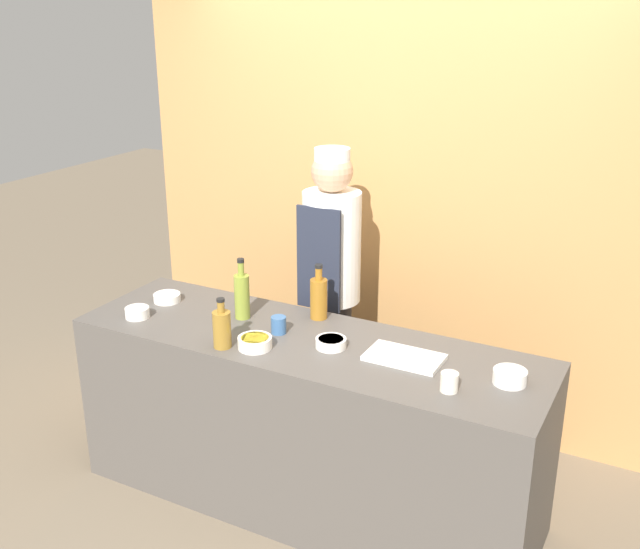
% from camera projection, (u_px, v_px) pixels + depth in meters
% --- Properties ---
extents(ground_plane, '(14.00, 14.00, 0.00)m').
position_uv_depth(ground_plane, '(307.00, 499.00, 3.79)').
color(ground_plane, '#756651').
extents(cabinet_wall, '(3.26, 0.18, 2.40)m').
position_uv_depth(cabinet_wall, '(400.00, 217.00, 4.30)').
color(cabinet_wall, '#B7844C').
rests_on(cabinet_wall, ground_plane).
extents(counter, '(2.27, 0.68, 0.89)m').
position_uv_depth(counter, '(307.00, 423.00, 3.63)').
color(counter, '#514C47').
rests_on(counter, ground_plane).
extents(sauce_bowl_white, '(0.14, 0.14, 0.06)m').
position_uv_depth(sauce_bowl_white, '(510.00, 376.00, 3.07)').
color(sauce_bowl_white, white).
rests_on(sauce_bowl_white, counter).
extents(sauce_bowl_red, '(0.12, 0.12, 0.05)m').
position_uv_depth(sauce_bowl_red, '(137.00, 312.00, 3.71)').
color(sauce_bowl_red, white).
rests_on(sauce_bowl_red, counter).
extents(sauce_bowl_green, '(0.14, 0.14, 0.04)m').
position_uv_depth(sauce_bowl_green, '(167.00, 297.00, 3.91)').
color(sauce_bowl_green, white).
rests_on(sauce_bowl_green, counter).
extents(sauce_bowl_orange, '(0.14, 0.14, 0.04)m').
position_uv_depth(sauce_bowl_orange, '(331.00, 342.00, 3.40)').
color(sauce_bowl_orange, white).
rests_on(sauce_bowl_orange, counter).
extents(sauce_bowl_yellow, '(0.16, 0.16, 0.05)m').
position_uv_depth(sauce_bowl_yellow, '(255.00, 342.00, 3.39)').
color(sauce_bowl_yellow, white).
rests_on(sauce_bowl_yellow, counter).
extents(cutting_board, '(0.33, 0.20, 0.02)m').
position_uv_depth(cutting_board, '(404.00, 357.00, 3.29)').
color(cutting_board, white).
rests_on(cutting_board, counter).
extents(bottle_oil, '(0.08, 0.08, 0.31)m').
position_uv_depth(bottle_oil, '(242.00, 295.00, 3.68)').
color(bottle_oil, olive).
rests_on(bottle_oil, counter).
extents(bottle_amber, '(0.09, 0.09, 0.28)m').
position_uv_depth(bottle_amber, '(319.00, 297.00, 3.68)').
color(bottle_amber, '#9E661E').
rests_on(bottle_amber, counter).
extents(bottle_vinegar, '(0.08, 0.08, 0.24)m').
position_uv_depth(bottle_vinegar, '(222.00, 328.00, 3.38)').
color(bottle_vinegar, olive).
rests_on(bottle_vinegar, counter).
extents(cup_cream, '(0.07, 0.07, 0.08)m').
position_uv_depth(cup_cream, '(449.00, 382.00, 3.01)').
color(cup_cream, silver).
rests_on(cup_cream, counter).
extents(cup_blue, '(0.07, 0.07, 0.08)m').
position_uv_depth(cup_blue, '(279.00, 325.00, 3.53)').
color(cup_blue, '#386093').
rests_on(cup_blue, counter).
extents(chef_center, '(0.31, 0.31, 1.67)m').
position_uv_depth(chef_center, '(331.00, 286.00, 4.04)').
color(chef_center, '#28282D').
rests_on(chef_center, ground_plane).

